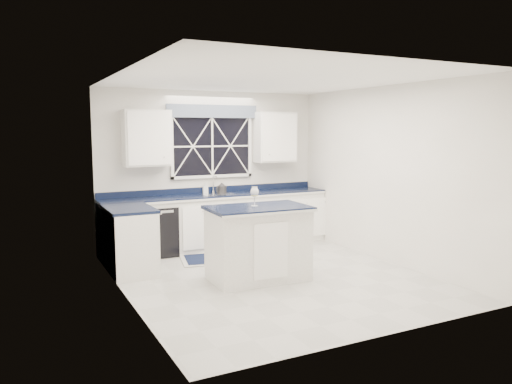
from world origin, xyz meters
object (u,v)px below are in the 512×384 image
dishwasher (156,230)px  faucet (214,184)px  soap_bottle (205,188)px  island (258,243)px  wine_glass (255,193)px  kettle (222,188)px

dishwasher → faucet: bearing=10.0°
faucet → soap_bottle: (-0.15, 0.03, -0.07)m
dishwasher → soap_bottle: soap_bottle is taller
dishwasher → faucet: size_ratio=2.72×
island → wine_glass: 0.69m
kettle → dishwasher: bearing=165.1°
island → kettle: kettle is taller
faucet → kettle: faucet is taller
kettle → soap_bottle: kettle is taller
faucet → wine_glass: (-0.26, -2.10, 0.09)m
dishwasher → soap_bottle: 1.16m
dishwasher → island: 2.13m
wine_glass → soap_bottle: wine_glass is taller
wine_glass → kettle: bearing=79.8°
faucet → kettle: bearing=-50.7°
island → kettle: 2.11m
faucet → soap_bottle: faucet is taller
dishwasher → island: (0.88, -1.94, 0.10)m
dishwasher → kettle: size_ratio=3.21×
dishwasher → soap_bottle: size_ratio=4.43×
dishwasher → island: size_ratio=0.59×
wine_glass → soap_bottle: 2.14m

